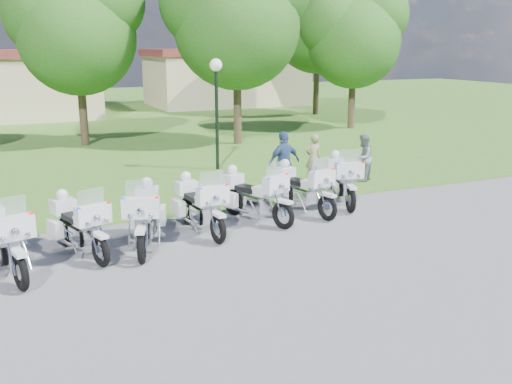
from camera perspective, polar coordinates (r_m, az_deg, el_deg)
name	(u,v)px	position (r m, az deg, el deg)	size (l,w,h in m)	color
ground	(246,250)	(12.52, -1.02, -5.83)	(100.00, 100.00, 0.00)	slate
grass_lawn	(82,116)	(38.35, -17.02, 7.33)	(100.00, 48.00, 0.01)	#3E6A21
motorcycle_1	(2,238)	(12.13, -24.07, -4.22)	(1.24, 2.51, 1.72)	black
motorcycle_2	(78,224)	(12.67, -17.34, -3.11)	(1.21, 2.28, 1.58)	black
motorcycle_3	(145,215)	(12.79, -11.03, -2.32)	(1.31, 2.44, 1.69)	black
motorcycle_4	(199,204)	(13.62, -5.73, -1.21)	(0.95, 2.42, 1.62)	black
motorcycle_5	(253,194)	(14.42, -0.29, -0.24)	(1.38, 2.30, 1.63)	black
motorcycle_6	(302,187)	(15.24, 4.64, 0.47)	(1.09, 2.36, 1.60)	black
motorcycle_7	(341,178)	(16.27, 8.52, 1.35)	(1.28, 2.41, 1.67)	black
lamp_post	(216,86)	(20.21, -4.00, 10.52)	(0.44, 0.44, 3.91)	black
tree_1	(75,25)	(26.50, -17.62, 15.61)	(5.87, 5.01, 7.83)	#38281C
tree_2	(235,14)	(25.75, -2.08, 17.39)	(6.42, 5.48, 8.57)	#38281C
tree_3	(353,33)	(31.16, 9.72, 15.43)	(5.65, 4.82, 7.53)	#38281C
tree_4	(317,16)	(37.39, 6.12, 17.07)	(6.92, 5.90, 9.22)	#38281C
building_east	(226,77)	(43.75, -3.05, 11.45)	(11.44, 7.28, 4.10)	#C8B790
bystander_a	(313,158)	(18.57, 5.75, 3.36)	(0.58, 0.38, 1.58)	gray
bystander_b	(363,158)	(18.91, 10.65, 3.36)	(0.76, 0.59, 1.56)	gray
bystander_c	(284,163)	(17.07, 2.83, 2.93)	(1.10, 0.46, 1.87)	#365282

